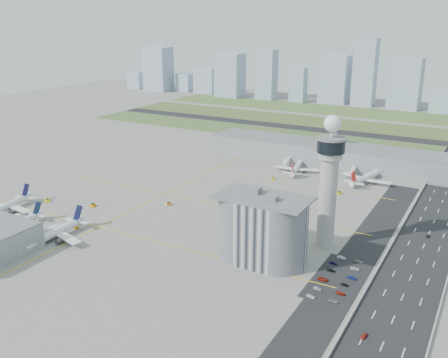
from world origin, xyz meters
The scene contains 58 objects.
ground centered at (0.00, 0.00, 0.00)m, with size 1000.00×1000.00×0.00m, color gray.
grass_strip_0 centered at (-20.00, 225.00, 0.04)m, with size 480.00×50.00×0.08m, color #45602D.
grass_strip_1 centered at (-20.00, 300.00, 0.04)m, with size 480.00×60.00×0.08m, color #4F6630.
grass_strip_2 centered at (-20.00, 380.00, 0.04)m, with size 480.00×70.00×0.08m, color #48632E.
runway centered at (-20.00, 262.00, 0.06)m, with size 480.00×22.00×0.10m, color black.
highway centered at (115.00, 0.00, 0.05)m, with size 28.00×500.00×0.10m, color black.
barrier_left centered at (101.00, 0.00, 0.60)m, with size 0.60×500.00×1.20m, color #9E9E99.
barrier_right centered at (129.00, 0.00, 0.60)m, with size 0.60×500.00×1.20m, color #9E9E99.
landside_road centered at (90.00, -10.00, 0.04)m, with size 18.00×260.00×0.08m, color black.
parking_lot centered at (88.00, -22.00, 0.05)m, with size 20.00×44.00×0.10m, color black.
taxiway_line_h_0 centered at (-40.00, -30.00, 0.01)m, with size 260.00×0.60×0.01m, color yellow.
taxiway_line_h_1 centered at (-40.00, 30.00, 0.01)m, with size 260.00×0.60×0.01m, color yellow.
taxiway_line_h_2 centered at (-40.00, 90.00, 0.01)m, with size 260.00×0.60×0.01m, color yellow.
taxiway_line_v centered at (-40.00, 30.00, 0.01)m, with size 0.60×260.00×0.01m, color yellow.
control_tower centered at (72.00, 8.00, 35.04)m, with size 14.00×14.00×64.50m.
secondary_tower centered at (30.00, 150.00, 18.80)m, with size 8.60×8.60×31.90m.
admin_building centered at (51.99, -22.00, 15.30)m, with size 42.00×24.00×33.50m.
terminal_pier centered at (40.00, 148.00, 7.90)m, with size 210.00×32.00×15.80m.
airplane_near_a centered at (-101.51, -40.68, 5.77)m, with size 41.19×35.01×11.53m, color white, non-canonical shape.
airplane_near_b centered at (-76.50, -55.47, 5.21)m, with size 37.23×31.65×10.42m, color white, non-canonical shape.
airplane_near_c centered at (-48.37, -54.98, 6.17)m, with size 44.05×37.44×12.33m, color white, non-canonical shape.
airplane_far_a centered at (14.41, 117.34, 5.43)m, with size 38.80×32.98×10.86m, color white, non-canonical shape.
airplane_far_b centered at (64.90, 117.76, 5.93)m, with size 42.33×35.98×11.85m, color white, non-canonical shape.
jet_bridge_near_2 centered at (-53.00, -61.00, 2.85)m, with size 14.00×3.00×5.70m, color silver, non-canonical shape.
jet_bridge_far_0 centered at (2.00, 132.00, 2.85)m, with size 14.00×3.00×5.70m, color silver, non-canonical shape.
jet_bridge_far_1 centered at (52.00, 132.00, 2.85)m, with size 14.00×3.00×5.70m, color silver, non-canonical shape.
tug_0 centered at (-94.26, -16.41, 0.97)m, with size 2.29×3.33×1.94m, color #FAEA08, non-canonical shape.
tug_1 centered at (-64.38, -9.07, 1.02)m, with size 2.41×3.51×2.04m, color #FB9A06, non-canonical shape.
tug_2 centered at (-49.67, -37.74, 0.88)m, with size 2.07×3.02×1.75m, color #D38E04, non-canonical shape.
tug_3 centered at (-26.56, 14.82, 1.00)m, with size 2.38×3.46×2.01m, color gold, non-canonical shape.
tug_4 centered at (7.18, 91.43, 0.87)m, with size 2.06×3.00×1.74m, color gold, non-canonical shape.
tug_5 centered at (56.18, 84.25, 0.95)m, with size 2.25×3.28×1.90m, color yellow, non-canonical shape.
car_lot_0 centered at (83.23, -42.19, 0.64)m, with size 1.52×3.78×1.29m, color silver.
car_lot_1 centered at (83.40, -35.02, 0.57)m, with size 1.20×3.44×1.13m, color gray.
car_lot_2 centered at (82.92, -26.66, 0.63)m, with size 2.10×4.55×1.26m, color maroon.
car_lot_3 centered at (83.43, -17.14, 0.55)m, with size 1.53×3.76×1.09m, color black.
car_lot_4 centered at (82.29, -9.97, 0.57)m, with size 1.33×3.32×1.13m, color #161055.
car_lot_5 centered at (83.76, -3.14, 0.65)m, with size 1.39×3.98×1.31m, color silver.
car_lot_6 centered at (92.02, -41.12, 0.57)m, with size 1.88×4.08×1.14m, color gray.
car_lot_7 centered at (92.97, -34.07, 0.55)m, with size 1.54×3.78×1.10m, color maroon.
car_lot_8 centered at (92.23, -26.40, 0.55)m, with size 1.31×3.26×1.11m, color black.
car_lot_9 centered at (93.36, -19.38, 0.65)m, with size 1.38×3.96×1.30m, color #0E1A55.
car_lot_10 centered at (92.17, -10.47, 0.55)m, with size 1.84×3.98×1.11m, color white.
car_lot_11 centered at (92.02, -3.01, 0.60)m, with size 1.68×4.14×1.20m, color gray.
car_hw_0 centered at (108.29, -57.97, 0.62)m, with size 1.47×3.66×1.25m, color #A42519.
car_hw_1 centered at (115.04, 42.48, 0.56)m, with size 1.19×3.42×1.13m, color black.
car_hw_4 centered at (108.64, 182.08, 0.58)m, with size 1.37×3.41×1.16m, color #8F989E.
skyline_bldg_0 centered at (-377.77, 421.70, 13.25)m, with size 24.05×19.24×26.50m, color #9EADC1.
skyline_bldg_1 centered at (-331.22, 417.61, 32.80)m, with size 37.63×30.10×65.60m, color #9EADC1.
skyline_bldg_2 centered at (-291.25, 430.16, 13.39)m, with size 22.81×18.25×26.79m, color #9EADC1.
skyline_bldg_3 centered at (-252.58, 431.35, 18.47)m, with size 32.30×25.84×36.93m, color #9EADC1.
skyline_bldg_4 centered at (-204.47, 415.19, 30.18)m, with size 35.81×28.65×60.36m, color #9EADC1.
skyline_bldg_5 centered at (-150.11, 419.66, 33.44)m, with size 25.49×20.39×66.89m, color #9EADC1.
skyline_bldg_6 centered at (-102.68, 417.90, 22.60)m, with size 20.04×16.03×45.20m, color #9EADC1.
skyline_bldg_7 centered at (-59.44, 436.89, 30.61)m, with size 35.76×28.61×61.22m, color #9EADC1.
skyline_bldg_8 centered at (-19.42, 431.56, 41.69)m, with size 26.33×21.06×83.39m, color #9EADC1.
skyline_bldg_9 centered at (30.27, 432.32, 31.06)m, with size 36.96×29.57×62.11m, color #9EADC1.
skyline_bldg_10 centered at (73.27, 423.68, 13.87)m, with size 23.01×18.41×27.75m, color #9EADC1.
Camera 1 is at (138.68, -211.32, 105.89)m, focal length 40.00 mm.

